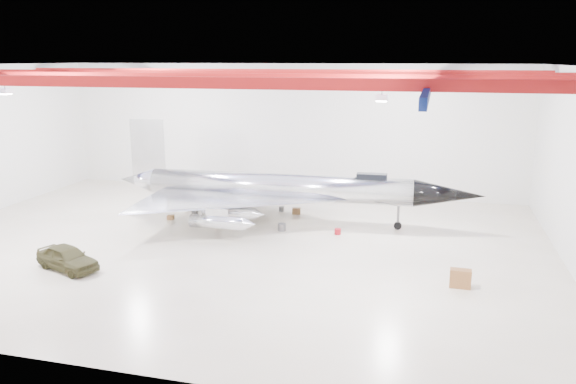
# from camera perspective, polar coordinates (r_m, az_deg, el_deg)

# --- Properties ---
(floor) EXTENTS (40.00, 40.00, 0.00)m
(floor) POSITION_cam_1_polar(r_m,az_deg,el_deg) (35.81, -6.37, -5.25)
(floor) COLOR beige
(floor) RESTS_ON ground
(wall_back) EXTENTS (40.00, 0.00, 40.00)m
(wall_back) POSITION_cam_1_polar(r_m,az_deg,el_deg) (48.58, -0.19, 6.43)
(wall_back) COLOR silver
(wall_back) RESTS_ON floor
(ceiling) EXTENTS (40.00, 40.00, 0.00)m
(ceiling) POSITION_cam_1_polar(r_m,az_deg,el_deg) (33.94, -6.86, 12.63)
(ceiling) COLOR #0A0F38
(ceiling) RESTS_ON wall_back
(ceiling_structure) EXTENTS (39.50, 29.50, 1.08)m
(ceiling_structure) POSITION_cam_1_polar(r_m,az_deg,el_deg) (33.96, -6.83, 11.49)
(ceiling_structure) COLOR #9B1211
(ceiling_structure) RESTS_ON ceiling
(jet_aircraft) EXTENTS (26.15, 15.57, 7.13)m
(jet_aircraft) POSITION_cam_1_polar(r_m,az_deg,el_deg) (39.61, -1.07, 0.17)
(jet_aircraft) COLOR silver
(jet_aircraft) RESTS_ON floor
(jeep) EXTENTS (4.36, 2.91, 1.38)m
(jeep) POSITION_cam_1_polar(r_m,az_deg,el_deg) (33.49, -21.51, -6.23)
(jeep) COLOR #3A381D
(jeep) RESTS_ON floor
(desk) EXTENTS (1.07, 0.55, 0.97)m
(desk) POSITION_cam_1_polar(r_m,az_deg,el_deg) (30.23, 17.11, -8.40)
(desk) COLOR brown
(desk) RESTS_ON floor
(crate_ply) EXTENTS (0.49, 0.40, 0.32)m
(crate_ply) POSITION_cam_1_polar(r_m,az_deg,el_deg) (41.65, -11.84, -2.54)
(crate_ply) COLOR olive
(crate_ply) RESTS_ON floor
(toolbox_red) EXTENTS (0.51, 0.46, 0.29)m
(toolbox_red) POSITION_cam_1_polar(r_m,az_deg,el_deg) (44.48, -6.49, -1.34)
(toolbox_red) COLOR #A5101C
(toolbox_red) RESTS_ON floor
(engine_drum) EXTENTS (0.64, 0.64, 0.49)m
(engine_drum) POSITION_cam_1_polar(r_m,az_deg,el_deg) (38.19, -0.64, -3.58)
(engine_drum) COLOR #59595B
(engine_drum) RESTS_ON floor
(parts_bin) EXTENTS (0.70, 0.60, 0.43)m
(parts_bin) POSITION_cam_1_polar(r_m,az_deg,el_deg) (42.26, 0.86, -1.94)
(parts_bin) COLOR olive
(parts_bin) RESTS_ON floor
(crate_small) EXTENTS (0.44, 0.39, 0.27)m
(crate_small) POSITION_cam_1_polar(r_m,az_deg,el_deg) (42.69, -9.43, -2.08)
(crate_small) COLOR #59595B
(crate_small) RESTS_ON floor
(tool_chest) EXTENTS (0.54, 0.54, 0.39)m
(tool_chest) POSITION_cam_1_polar(r_m,az_deg,el_deg) (37.55, 5.07, -4.01)
(tool_chest) COLOR #A5101C
(tool_chest) RESTS_ON floor
(oil_barrel) EXTENTS (0.63, 0.53, 0.40)m
(oil_barrel) POSITION_cam_1_polar(r_m,az_deg,el_deg) (42.57, -6.90, -1.95)
(oil_barrel) COLOR olive
(oil_barrel) RESTS_ON floor
(spares_box) EXTENTS (0.50, 0.50, 0.36)m
(spares_box) POSITION_cam_1_polar(r_m,az_deg,el_deg) (42.97, -0.65, -1.73)
(spares_box) COLOR #59595B
(spares_box) RESTS_ON floor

